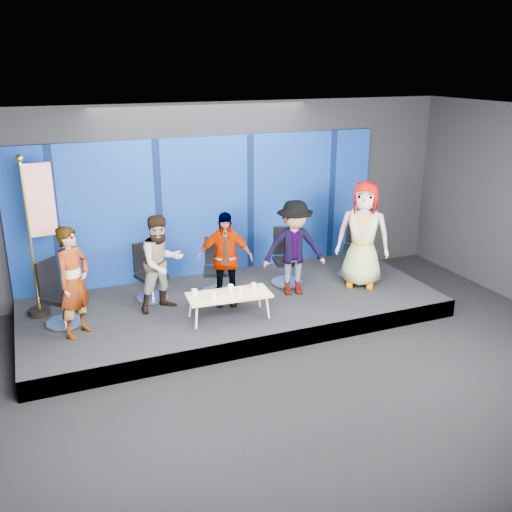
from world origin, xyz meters
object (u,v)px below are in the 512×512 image
Objects in this scene: chair_e at (357,256)px; panelist_c at (225,259)px; panelist_b at (161,263)px; mug_a at (194,293)px; chair_c at (217,276)px; mug_b at (213,295)px; mug_e at (254,286)px; coffee_table at (229,296)px; mug_d at (241,291)px; chair_a at (60,304)px; flag_stand at (38,233)px; panelist_a at (74,282)px; chair_d at (286,266)px; mug_c at (231,288)px; panelist_d at (294,248)px; panelist_e at (363,235)px; chair_b at (150,281)px.

panelist_c is at bearing -137.73° from chair_e.
panelist_b reaches higher than mug_a.
chair_c is 9.27× the size of mug_a.
mug_e is at bearing 11.67° from mug_b.
mug_d is (0.19, -0.04, 0.08)m from coffee_table.
flag_stand is at bearing 63.76° from chair_a.
panelist_a reaches higher than panelist_b.
flag_stand is at bearing 159.11° from mug_e.
chair_a is 0.87× the size of chair_e.
panelist_b is 0.62× the size of flag_stand.
chair_d reaches higher than mug_c.
panelist_d is at bearing 11.18° from mug_a.
mug_d is at bearing 5.08° from mug_b.
panelist_e reaches higher than mug_b.
chair_c is 1.44m from panelist_d.
chair_c is 0.62× the size of panelist_c.
panelist_e is 3.06m from mug_b.
coffee_table is at bearing 167.83° from mug_d.
mug_a is at bearing 137.06° from mug_b.
panelist_b is 2.43m from chair_d.
panelist_b is 1.94m from flag_stand.
mug_a is 2.58m from flag_stand.
chair_e is (3.78, 0.14, -0.41)m from panelist_b.
chair_d is at bearing 23.50° from mug_a.
mug_d is at bearing -63.25° from chair_b.
chair_b is at bearing -28.42° from chair_a.
flag_stand reaches higher than mug_d.
chair_e is at bearing 18.28° from mug_e.
flag_stand reaches higher than panelist_b.
mug_d is at bearing -53.63° from panelist_a.
flag_stand is at bearing -164.77° from chair_c.
coffee_table is 12.90× the size of mug_c.
panelist_d reaches higher than coffee_table.
chair_a is 5.39m from chair_e.
panelist_a is 2.07m from mug_b.
chair_b is 1.39m from panelist_c.
chair_e is 13.46× the size of mug_d.
panelist_c is 2.94m from flag_stand.
chair_b is 0.38× the size of flag_stand.
panelist_b is at bearing 126.27° from mug_b.
panelist_b is at bearing -94.42° from chair_b.
panelist_d is at bearing -149.13° from panelist_e.
coffee_table is at bearing -30.18° from flag_stand.
chair_c is (1.03, 0.31, -0.47)m from panelist_b.
panelist_a reaches higher than panelist_c.
mug_b is at bearing -103.78° from panelist_c.
mug_a is (-0.65, -0.41, -0.34)m from panelist_c.
chair_b is 1.73m from mug_d.
mug_b is at bearing -42.94° from mug_a.
panelist_d reaches higher than mug_e.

